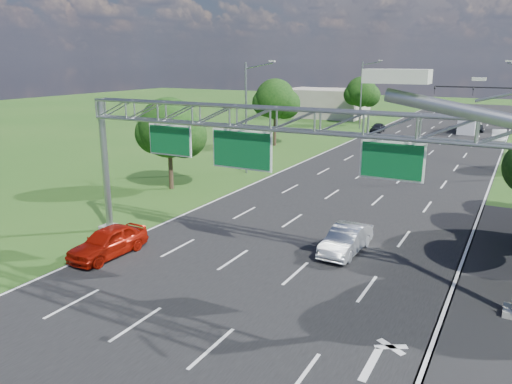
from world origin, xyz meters
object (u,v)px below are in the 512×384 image
Objects in this scene: sign_gantry at (275,131)px; box_truck at (470,121)px; red_coupe at (108,242)px; silver_sedan at (346,240)px; traffic_signal at (501,99)px.

sign_gantry is 2.82× the size of box_truck.
sign_gantry is 10.79m from red_coupe.
box_truck is (11.61, 60.60, 0.71)m from red_coupe.
red_coupe is 0.56× the size of box_truck.
silver_sedan is 54.08m from box_truck.
red_coupe is 1.04× the size of silver_sedan.
traffic_signal is (7.15, 53.00, -1.72)m from sign_gantry.
traffic_signal is 58.42m from red_coupe.
box_truck reaches higher than silver_sedan.
traffic_signal is at bearing -47.17° from box_truck.
sign_gantry reaches higher than silver_sedan.
traffic_signal is 50.02m from silver_sedan.
sign_gantry is 5.18× the size of silver_sedan.
sign_gantry is 5.01× the size of red_coupe.
traffic_signal is 1.47× the size of box_truck.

